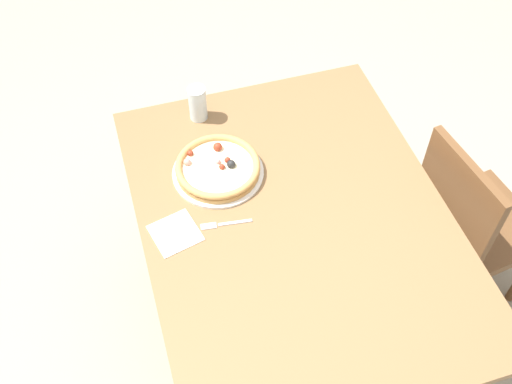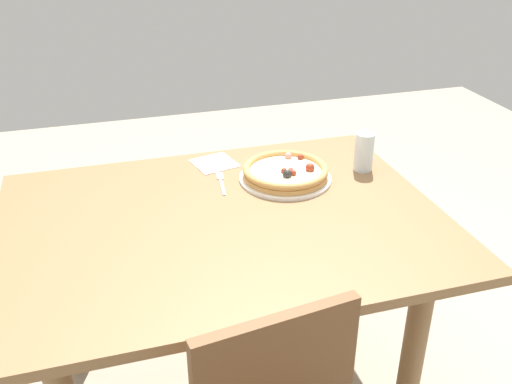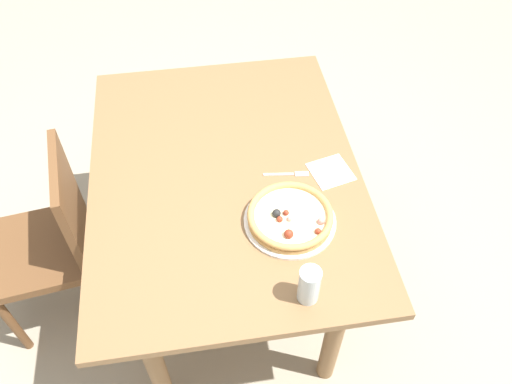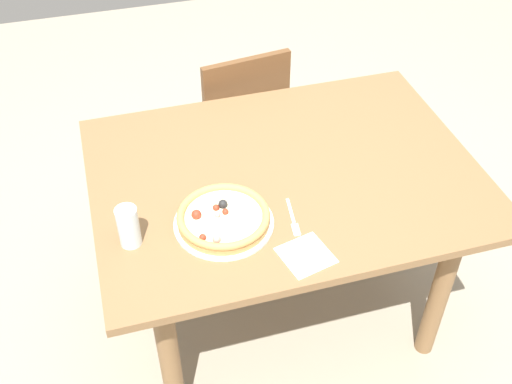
{
  "view_description": "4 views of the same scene",
  "coord_description": "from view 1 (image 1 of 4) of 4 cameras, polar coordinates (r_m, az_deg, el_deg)",
  "views": [
    {
      "loc": [
        -1.08,
        0.46,
        2.36
      ],
      "look_at": [
        0.13,
        0.09,
        0.78
      ],
      "focal_mm": 43.32,
      "sensor_mm": 36.0,
      "label": 1
    },
    {
      "loc": [
        -0.32,
        -1.44,
        1.63
      ],
      "look_at": [
        0.13,
        0.09,
        0.78
      ],
      "focal_mm": 40.24,
      "sensor_mm": 36.0,
      "label": 2
    },
    {
      "loc": [
        1.28,
        -0.08,
        2.15
      ],
      "look_at": [
        0.13,
        0.09,
        0.78
      ],
      "focal_mm": 36.25,
      "sensor_mm": 36.0,
      "label": 3
    },
    {
      "loc": [
        0.54,
        1.53,
        2.13
      ],
      "look_at": [
        0.13,
        0.09,
        0.78
      ],
      "focal_mm": 43.8,
      "sensor_mm": 36.0,
      "label": 4
    }
  ],
  "objects": [
    {
      "name": "napkin",
      "position": [
        1.96,
        -7.46,
        -3.78
      ],
      "size": [
        0.17,
        0.17,
        0.0
      ],
      "primitive_type": "cube",
      "rotation": [
        0.0,
        0.0,
        0.24
      ],
      "color": "white",
      "rests_on": "dining_table"
    },
    {
      "name": "plate",
      "position": [
        2.1,
        -3.52,
        1.82
      ],
      "size": [
        0.31,
        0.31,
        0.01
      ],
      "primitive_type": "cylinder",
      "color": "white",
      "rests_on": "dining_table"
    },
    {
      "name": "ground_plane",
      "position": [
        2.63,
        2.86,
        -12.38
      ],
      "size": [
        6.0,
        6.0,
        0.0
      ],
      "primitive_type": "plane",
      "color": "#9E937F"
    },
    {
      "name": "pizza",
      "position": [
        2.08,
        -3.56,
        2.3
      ],
      "size": [
        0.29,
        0.29,
        0.05
      ],
      "color": "tan",
      "rests_on": "plate"
    },
    {
      "name": "dining_table",
      "position": [
        2.08,
        3.56,
        -4.47
      ],
      "size": [
        1.31,
        0.98,
        0.76
      ],
      "color": "olive",
      "rests_on": "ground"
    },
    {
      "name": "drinking_glass",
      "position": [
        2.25,
        -5.41,
        8.15
      ],
      "size": [
        0.07,
        0.07,
        0.13
      ],
      "primitive_type": "cylinder",
      "color": "silver",
      "rests_on": "dining_table"
    },
    {
      "name": "chair_near",
      "position": [
        2.46,
        19.08,
        -2.73
      ],
      "size": [
        0.45,
        0.45,
        0.86
      ],
      "rotation": [
        0.0,
        0.0,
        3.27
      ],
      "color": "brown",
      "rests_on": "ground"
    },
    {
      "name": "fork",
      "position": [
        1.97,
        -3.17,
        -3.0
      ],
      "size": [
        0.04,
        0.17,
        0.0
      ],
      "rotation": [
        0.0,
        0.0,
        1.44
      ],
      "color": "silver",
      "rests_on": "dining_table"
    }
  ]
}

